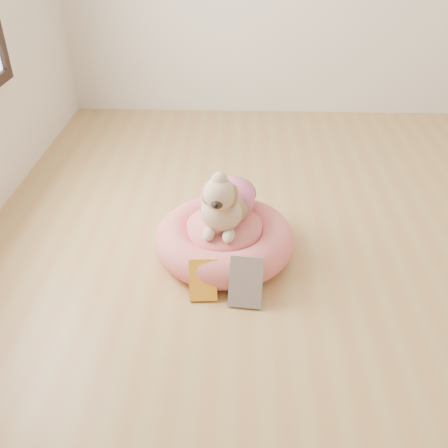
{
  "coord_description": "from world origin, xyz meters",
  "views": [
    {
      "loc": [
        -0.6,
        -1.84,
        1.54
      ],
      "look_at": [
        -0.67,
        0.17,
        0.21
      ],
      "focal_mm": 40.0,
      "sensor_mm": 36.0,
      "label": 1
    }
  ],
  "objects_px": {
    "dog": "(225,191)",
    "book_yellow": "(203,280)",
    "pet_bed": "(224,239)",
    "book_white": "(246,282)"
  },
  "relations": [
    {
      "from": "dog",
      "to": "book_white",
      "type": "xyz_separation_m",
      "value": [
        0.11,
        -0.38,
        -0.25
      ]
    },
    {
      "from": "dog",
      "to": "book_yellow",
      "type": "bearing_deg",
      "value": -95.62
    },
    {
      "from": "pet_bed",
      "to": "dog",
      "type": "relative_size",
      "value": 1.49
    },
    {
      "from": "dog",
      "to": "book_yellow",
      "type": "xyz_separation_m",
      "value": [
        -0.09,
        -0.35,
        -0.26
      ]
    },
    {
      "from": "book_yellow",
      "to": "pet_bed",
      "type": "bearing_deg",
      "value": 72.02
    },
    {
      "from": "book_yellow",
      "to": "book_white",
      "type": "bearing_deg",
      "value": -11.52
    },
    {
      "from": "pet_bed",
      "to": "book_white",
      "type": "xyz_separation_m",
      "value": [
        0.11,
        -0.35,
        0.02
      ]
    },
    {
      "from": "pet_bed",
      "to": "dog",
      "type": "bearing_deg",
      "value": 84.46
    },
    {
      "from": "book_white",
      "to": "pet_bed",
      "type": "bearing_deg",
      "value": 112.75
    },
    {
      "from": "dog",
      "to": "book_yellow",
      "type": "relative_size",
      "value": 2.46
    }
  ]
}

